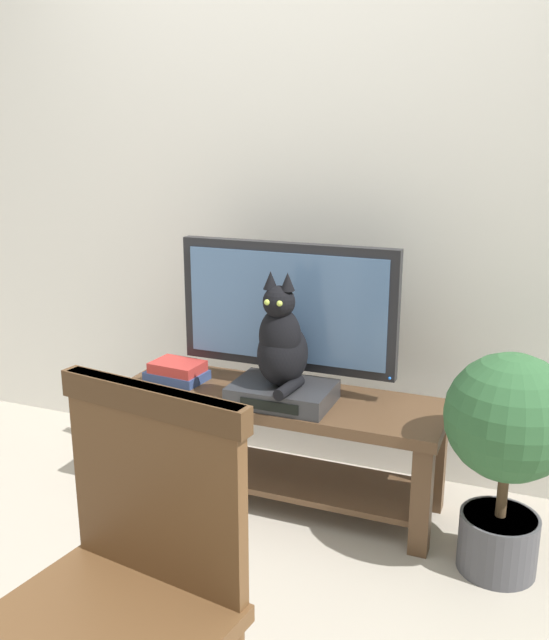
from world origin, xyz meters
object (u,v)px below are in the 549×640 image
Objects in this scene: book_stack at (177,372)px; wooden_chair at (119,584)px; tv at (287,312)px; tv_stand at (279,428)px; cat at (282,343)px; media_box at (282,393)px; potted_plant at (508,439)px.

wooden_chair is at bearing -64.76° from book_stack.
tv reaches higher than book_stack.
cat is at bearing -62.96° from tv_stand.
book_stack is (-0.50, 0.06, 0.00)m from media_box.
tv reaches higher than cat.
book_stack is (-0.46, -0.09, -0.28)m from tv.
tv reaches higher than tv_stand.
potted_plant reaches higher than book_stack.
tv reaches higher than media_box.
book_stack is at bearing 172.77° from media_box.
cat is (0.00, -0.01, 0.21)m from media_box.
cat is at bearing -85.38° from media_box.
wooden_chair is at bearing -83.74° from media_box.
media_box is at bearing 96.26° from wooden_chair.
tv is 0.33m from media_box.
cat reaches higher than media_box.
tv is 1.14× the size of potted_plant.
cat is at bearing -75.76° from tv.
cat is 0.46× the size of wooden_chair.
tv_stand is 3.42× the size of media_box.
potted_plant is at bearing -6.63° from book_stack.
tv is (0.00, 0.08, 0.47)m from tv_stand.
tv_stand is 1.47× the size of tv.
wooden_chair is at bearing -83.72° from cat.
tv_stand is 2.94× the size of cat.
media_box is at bearing -74.94° from tv.
tv is 0.93× the size of wooden_chair.
tv is at bearing 104.24° from cat.
book_stack is at bearing -179.40° from tv_stand.
cat is at bearing 96.28° from wooden_chair.
media_box is (0.04, -0.15, -0.29)m from tv.
potted_plant is at bearing -15.47° from tv.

